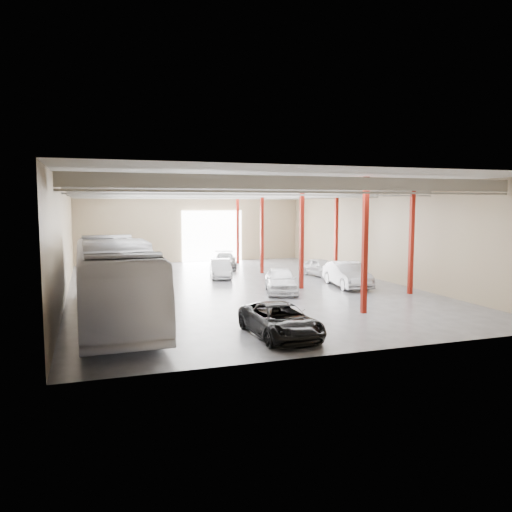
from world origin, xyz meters
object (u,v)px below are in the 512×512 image
black_sedan (280,320)px  car_row_a (281,280)px  car_right_near (347,274)px  car_right_far (321,267)px  coach_bus (114,280)px  car_row_b (221,269)px  car_row_c (225,261)px

black_sedan → car_row_a: (3.94, 10.00, 0.10)m
car_right_near → car_right_far: size_ratio=1.27×
coach_bus → car_right_far: 19.22m
coach_bus → car_row_b: coach_bus is taller
coach_bus → car_right_near: size_ratio=2.71×
car_row_b → car_row_c: (1.72, 5.20, -0.00)m
coach_bus → car_right_far: bearing=32.0°
car_row_a → car_right_far: bearing=61.9°
coach_bus → car_right_far: size_ratio=3.44×
coach_bus → black_sedan: size_ratio=2.78×
black_sedan → car_row_b: bearing=81.9°
car_row_a → car_right_far: (5.64, 5.80, -0.11)m
car_row_b → car_right_far: size_ratio=1.05×
car_row_a → car_row_b: car_row_a is taller
car_row_a → car_right_near: (5.07, 0.60, 0.05)m
coach_bus → car_row_a: bearing=23.0°
car_row_a → car_right_far: size_ratio=1.16×
coach_bus → car_row_a: (10.44, 4.65, -1.16)m
black_sedan → car_row_b: car_row_b is taller
coach_bus → car_row_c: size_ratio=2.90×
black_sedan → car_right_near: bearing=47.8°
car_row_b → car_row_c: bearing=82.4°
car_right_far → car_row_c: bearing=120.5°
car_row_c → car_right_far: car_row_c is taller
car_row_a → black_sedan: bearing=-95.4°
car_row_c → car_row_b: bearing=-94.6°
black_sedan → car_row_b: size_ratio=1.18×
car_row_a → car_row_b: 7.77m
black_sedan → car_row_c: size_ratio=1.05×
car_row_c → car_right_near: size_ratio=0.93×
car_row_b → car_right_far: bearing=-1.8°
black_sedan → car_row_c: bearing=79.1°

